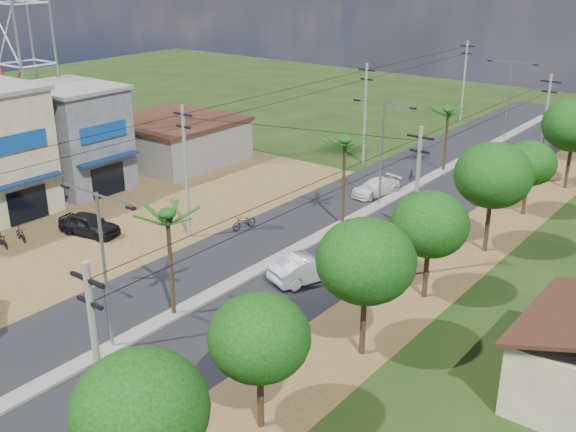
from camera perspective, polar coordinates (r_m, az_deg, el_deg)
name	(u,v)px	position (r m, az deg, el deg)	size (l,w,h in m)	color
ground	(113,349)	(34.15, -14.57, -10.83)	(160.00, 160.00, 0.00)	black
road	(300,249)	(43.56, 0.99, -2.77)	(12.00, 110.00, 0.04)	black
median	(326,233)	(45.78, 3.24, -1.48)	(1.00, 90.00, 0.18)	#605E56
dirt_lot_west	(68,227)	(49.38, -18.16, -0.91)	(18.00, 46.00, 0.04)	#51331C
dirt_shoulder_east	(418,285)	(39.57, 10.94, -5.79)	(5.00, 90.00, 0.03)	#51331C
shophouse_grey	(73,137)	(56.87, -17.75, 6.41)	(9.00, 6.40, 8.30)	#47484E
low_shed	(175,140)	(62.67, -9.55, 6.36)	(10.40, 10.40, 3.95)	#605E56
tree_east_a	(140,410)	(22.33, -12.38, -15.73)	(4.40, 4.40, 6.37)	black
tree_east_b	(259,338)	(26.10, -2.43, -10.25)	(4.00, 4.00, 5.83)	black
tree_east_c	(366,261)	(30.59, 6.61, -3.80)	(4.60, 4.60, 6.83)	black
tree_east_d	(430,224)	(36.63, 11.92, -0.70)	(4.20, 4.20, 6.13)	black
tree_east_e	(493,175)	(43.30, 16.98, 3.30)	(4.80, 4.80, 7.14)	black
tree_east_f	(529,163)	(51.04, 19.76, 4.21)	(3.80, 3.80, 5.52)	black
tree_east_g	(575,125)	(58.02, 23.10, 7.10)	(5.00, 5.00, 7.38)	black
palm_median_near	(168,218)	(33.94, -10.16, -0.19)	(2.00, 2.00, 6.15)	black
palm_median_mid	(345,144)	(45.48, 4.84, 6.07)	(2.00, 2.00, 6.55)	black
palm_median_far	(448,113)	(59.33, 13.42, 8.52)	(2.00, 2.00, 5.85)	black
streetlight_near	(103,259)	(31.93, -15.36, -3.51)	(5.10, 0.18, 8.00)	gray
streetlight_mid	(382,145)	(49.90, 7.97, 5.98)	(5.10, 0.18, 8.00)	gray
streetlight_far	(509,93)	(72.18, 18.19, 9.85)	(5.10, 0.18, 8.00)	gray
utility_pole_w_b	(186,170)	(44.18, -8.64, 3.90)	(1.60, 0.24, 9.00)	#605E56
utility_pole_w_c	(365,111)	(60.89, 6.55, 8.78)	(1.60, 0.24, 9.00)	#605E56
utility_pole_w_d	(464,79)	(79.29, 14.69, 11.13)	(1.60, 0.24, 9.00)	#605E56
utility_pole_e_a	(99,379)	(23.51, -15.69, -13.18)	(1.60, 0.24, 9.00)	#605E56
utility_pole_e_b	(416,200)	(38.94, 10.79, 1.37)	(1.60, 0.24, 9.00)	#605E56
utility_pole_e_c	(544,127)	(58.72, 20.88, 7.07)	(1.60, 0.24, 9.00)	#605E56
car_silver_mid	(310,268)	(39.15, 1.88, -4.40)	(1.72, 4.92, 1.62)	#9E9FA6
car_white_far	(376,188)	(53.48, 7.44, 2.40)	(1.78, 4.39, 1.27)	beige
car_parked_dark	(89,225)	(47.37, -16.48, -0.70)	(1.76, 4.38, 1.49)	black
moto_rider_east	(96,383)	(31.08, -15.97, -13.42)	(0.64, 1.83, 0.96)	black
moto_rider_west_a	(244,223)	(46.50, -3.73, -0.56)	(0.68, 1.95, 1.02)	black
moto_rider_west_b	(411,174)	(57.87, 10.40, 3.48)	(0.42, 1.47, 0.88)	black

